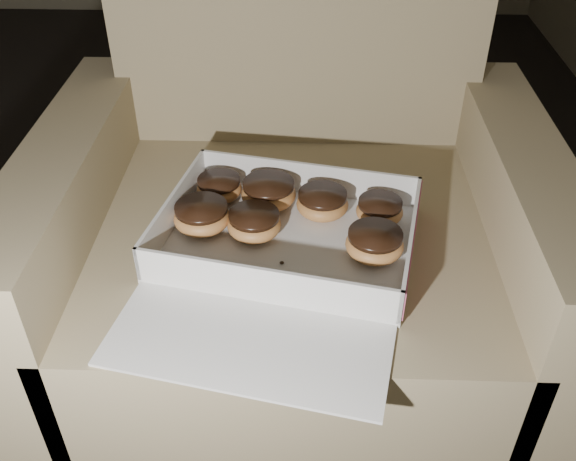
# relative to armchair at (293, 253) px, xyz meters

# --- Properties ---
(armchair) EXTENTS (0.91, 0.77, 0.95)m
(armchair) POSITION_rel_armchair_xyz_m (0.00, 0.00, 0.00)
(armchair) COLOR #8E795B
(armchair) RESTS_ON floor
(bakery_box) EXTENTS (0.49, 0.55, 0.07)m
(bakery_box) POSITION_rel_armchair_xyz_m (-0.01, -0.17, 0.14)
(bakery_box) COLOR silver
(bakery_box) RESTS_ON armchair
(donut_a) EXTENTS (0.09, 0.09, 0.05)m
(donut_a) POSITION_rel_armchair_xyz_m (0.05, -0.05, 0.16)
(donut_a) COLOR #C98646
(donut_a) RESTS_ON bakery_box
(donut_b) EXTENTS (0.09, 0.09, 0.05)m
(donut_b) POSITION_rel_armchair_xyz_m (0.13, -0.16, 0.16)
(donut_b) COLOR #C98646
(donut_b) RESTS_ON bakery_box
(donut_c) EXTENTS (0.08, 0.08, 0.04)m
(donut_c) POSITION_rel_armchair_xyz_m (0.15, -0.07, 0.16)
(donut_c) COLOR #C98646
(donut_c) RESTS_ON bakery_box
(donut_d) EXTENTS (0.10, 0.10, 0.05)m
(donut_d) POSITION_rel_armchair_xyz_m (-0.04, -0.03, 0.16)
(donut_d) COLOR #C98646
(donut_d) RESTS_ON bakery_box
(donut_e) EXTENTS (0.10, 0.10, 0.05)m
(donut_e) POSITION_rel_armchair_xyz_m (-0.15, -0.10, 0.16)
(donut_e) COLOR #C98646
(donut_e) RESTS_ON bakery_box
(donut_f) EXTENTS (0.09, 0.09, 0.05)m
(donut_f) POSITION_rel_armchair_xyz_m (-0.06, -0.12, 0.16)
(donut_f) COLOR #C98646
(donut_f) RESTS_ON bakery_box
(donut_g) EXTENTS (0.08, 0.08, 0.04)m
(donut_g) POSITION_rel_armchair_xyz_m (-0.13, -0.01, 0.16)
(donut_g) COLOR #C98646
(donut_g) RESTS_ON bakery_box
(crumb_a) EXTENTS (0.01, 0.01, 0.00)m
(crumb_a) POSITION_rel_armchair_xyz_m (-0.16, -0.21, 0.14)
(crumb_a) COLOR black
(crumb_a) RESTS_ON bakery_box
(crumb_b) EXTENTS (0.01, 0.01, 0.00)m
(crumb_b) POSITION_rel_armchair_xyz_m (-0.01, -0.19, 0.14)
(crumb_b) COLOR black
(crumb_b) RESTS_ON bakery_box
(crumb_c) EXTENTS (0.01, 0.01, 0.00)m
(crumb_c) POSITION_rel_armchair_xyz_m (-0.18, -0.20, 0.14)
(crumb_c) COLOR black
(crumb_c) RESTS_ON bakery_box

